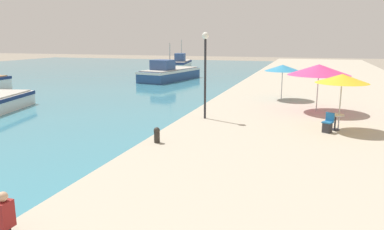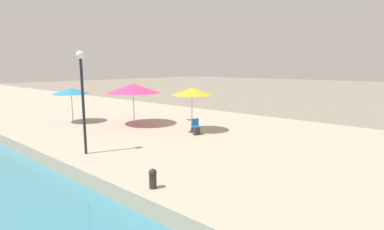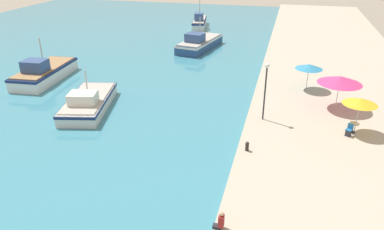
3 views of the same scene
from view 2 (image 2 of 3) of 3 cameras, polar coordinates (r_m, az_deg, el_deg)
quay_promenade at (r=32.47m, az=-23.97°, el=0.99°), size 16.00×90.00×0.62m
cafe_umbrella_pink at (r=17.83m, az=0.00°, el=4.49°), size 2.43×2.43×2.63m
cafe_umbrella_white at (r=20.36m, az=-11.14°, el=5.02°), size 3.57×3.57×2.77m
cafe_umbrella_striped at (r=22.47m, az=-22.03°, el=4.27°), size 2.51×2.51×2.43m
cafe_table at (r=17.87m, az=0.01°, el=-1.59°), size 0.80×0.80×0.74m
cafe_chair_left at (r=17.24m, az=0.82°, el=-2.70°), size 0.56×0.57×0.91m
mooring_bollard at (r=9.90m, az=-7.49°, el=-11.79°), size 0.26×0.26×0.65m
lamppost at (r=13.91m, az=-20.20°, el=5.40°), size 0.36×0.36×4.56m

